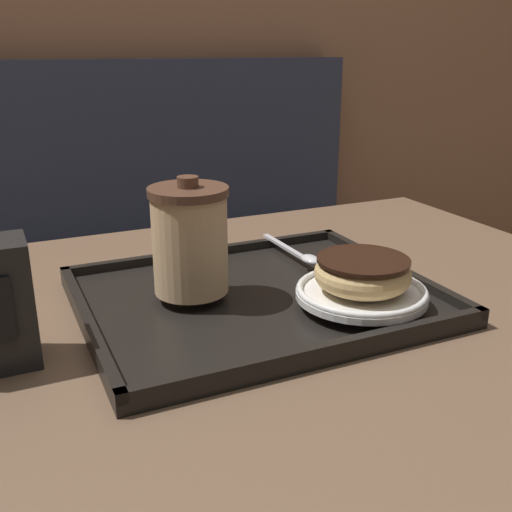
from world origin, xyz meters
name	(u,v)px	position (x,y,z in m)	size (l,w,h in m)	color
booth_bench	(149,324)	(0.05, 0.87, 0.32)	(1.30, 0.44, 1.00)	#33384C
cafe_table	(274,422)	(0.00, 0.00, 0.56)	(1.02, 0.81, 0.73)	brown
serving_tray	(256,299)	(-0.01, 0.03, 0.73)	(0.42, 0.35, 0.02)	black
coffee_cup_front	(190,239)	(-0.09, 0.05, 0.81)	(0.09, 0.09, 0.14)	#E0B784
plate_with_chocolate_donut	(361,292)	(0.08, -0.06, 0.76)	(0.16, 0.16, 0.01)	white
donut_chocolate_glazed	(363,272)	(0.08, -0.06, 0.78)	(0.11, 0.11, 0.04)	#DBB270
spoon	(302,255)	(0.09, 0.10, 0.75)	(0.02, 0.15, 0.01)	silver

